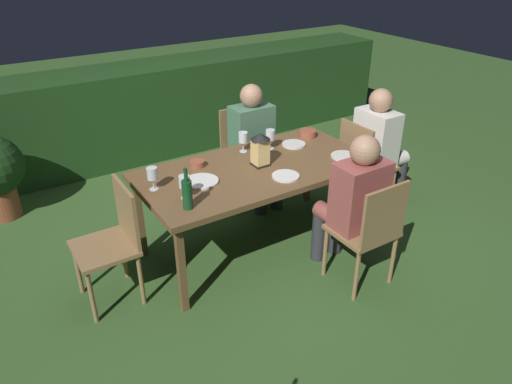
# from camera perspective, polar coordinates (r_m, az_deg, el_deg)

# --- Properties ---
(ground_plane) EXTENTS (16.00, 16.00, 0.00)m
(ground_plane) POSITION_cam_1_polar(r_m,az_deg,el_deg) (4.07, 0.00, -6.35)
(ground_plane) COLOR #385B28
(dining_table) EXTENTS (1.82, 0.92, 0.73)m
(dining_table) POSITION_cam_1_polar(r_m,az_deg,el_deg) (3.73, 0.00, 2.25)
(dining_table) COLOR brown
(dining_table) RESTS_ON ground
(chair_head_near) EXTENTS (0.40, 0.42, 0.87)m
(chair_head_near) POSITION_cam_1_polar(r_m,az_deg,el_deg) (3.43, -16.66, -5.39)
(chair_head_near) COLOR #937047
(chair_head_near) RESTS_ON ground
(chair_side_right_b) EXTENTS (0.42, 0.40, 0.87)m
(chair_side_right_b) POSITION_cam_1_polar(r_m,az_deg,el_deg) (4.66, -1.39, 5.24)
(chair_side_right_b) COLOR #937047
(chair_side_right_b) RESTS_ON ground
(person_in_green) EXTENTS (0.38, 0.47, 1.15)m
(person_in_green) POSITION_cam_1_polar(r_m,az_deg,el_deg) (4.45, -0.09, 6.20)
(person_in_green) COLOR #4C7A5B
(person_in_green) RESTS_ON ground
(chair_head_far) EXTENTS (0.40, 0.42, 0.87)m
(chair_head_far) POSITION_cam_1_polar(r_m,az_deg,el_deg) (4.48, 12.64, 3.51)
(chair_head_far) COLOR #937047
(chair_head_far) RESTS_ON ground
(person_in_cream) EXTENTS (0.48, 0.38, 1.15)m
(person_in_cream) POSITION_cam_1_polar(r_m,az_deg,el_deg) (4.55, 14.62, 5.77)
(person_in_cream) COLOR white
(person_in_cream) RESTS_ON ground
(chair_side_left_b) EXTENTS (0.42, 0.40, 0.87)m
(chair_side_left_b) POSITION_cam_1_polar(r_m,az_deg,el_deg) (3.48, 13.40, -4.33)
(chair_side_left_b) COLOR #937047
(chair_side_left_b) RESTS_ON ground
(person_in_rust) EXTENTS (0.38, 0.47, 1.15)m
(person_in_rust) POSITION_cam_1_polar(r_m,az_deg,el_deg) (3.52, 11.46, -0.82)
(person_in_rust) COLOR #9E4C47
(person_in_rust) RESTS_ON ground
(lantern_centerpiece) EXTENTS (0.15, 0.15, 0.27)m
(lantern_centerpiece) POSITION_cam_1_polar(r_m,az_deg,el_deg) (3.68, 0.51, 5.33)
(lantern_centerpiece) COLOR black
(lantern_centerpiece) RESTS_ON dining_table
(green_bottle_on_table) EXTENTS (0.07, 0.07, 0.29)m
(green_bottle_on_table) POSITION_cam_1_polar(r_m,az_deg,el_deg) (3.13, -8.21, -0.18)
(green_bottle_on_table) COLOR #144723
(green_bottle_on_table) RESTS_ON dining_table
(wine_glass_a) EXTENTS (0.08, 0.08, 0.17)m
(wine_glass_a) POSITION_cam_1_polar(r_m,az_deg,el_deg) (3.40, -12.28, 2.06)
(wine_glass_a) COLOR silver
(wine_glass_a) RESTS_ON dining_table
(wine_glass_b) EXTENTS (0.08, 0.08, 0.17)m
(wine_glass_b) POSITION_cam_1_polar(r_m,az_deg,el_deg) (3.93, -1.55, 6.43)
(wine_glass_b) COLOR silver
(wine_glass_b) RESTS_ON dining_table
(wine_glass_c) EXTENTS (0.08, 0.08, 0.17)m
(wine_glass_c) POSITION_cam_1_polar(r_m,az_deg,el_deg) (3.25, -8.54, 1.11)
(wine_glass_c) COLOR silver
(wine_glass_c) RESTS_ON dining_table
(wine_glass_d) EXTENTS (0.08, 0.08, 0.17)m
(wine_glass_d) POSITION_cam_1_polar(r_m,az_deg,el_deg) (3.99, 1.70, 6.74)
(wine_glass_d) COLOR silver
(wine_glass_d) RESTS_ON dining_table
(plate_a) EXTENTS (0.21, 0.21, 0.01)m
(plate_a) POSITION_cam_1_polar(r_m,az_deg,el_deg) (3.56, 3.57, 1.93)
(plate_a) COLOR white
(plate_a) RESTS_ON dining_table
(plate_b) EXTENTS (0.21, 0.21, 0.01)m
(plate_b) POSITION_cam_1_polar(r_m,az_deg,el_deg) (3.94, 10.46, 4.24)
(plate_b) COLOR silver
(plate_b) RESTS_ON dining_table
(plate_c) EXTENTS (0.20, 0.20, 0.01)m
(plate_c) POSITION_cam_1_polar(r_m,az_deg,el_deg) (4.11, 4.53, 5.71)
(plate_c) COLOR silver
(plate_c) RESTS_ON dining_table
(plate_d) EXTENTS (0.25, 0.25, 0.01)m
(plate_d) POSITION_cam_1_polar(r_m,az_deg,el_deg) (3.50, -6.53, 1.30)
(plate_d) COLOR white
(plate_d) RESTS_ON dining_table
(bowl_olives) EXTENTS (0.11, 0.11, 0.05)m
(bowl_olives) POSITION_cam_1_polar(r_m,az_deg,el_deg) (3.73, -7.02, 3.40)
(bowl_olives) COLOR #9E5138
(bowl_olives) RESTS_ON dining_table
(bowl_bread) EXTENTS (0.15, 0.15, 0.06)m
(bowl_bread) POSITION_cam_1_polar(r_m,az_deg,el_deg) (4.30, 6.19, 7.01)
(bowl_bread) COLOR #9E5138
(bowl_bread) RESTS_ON dining_table
(hedge_backdrop) EXTENTS (6.38, 0.70, 1.03)m
(hedge_backdrop) POSITION_cam_1_polar(r_m,az_deg,el_deg) (5.77, -12.84, 9.51)
(hedge_backdrop) COLOR #1E4219
(hedge_backdrop) RESTS_ON ground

